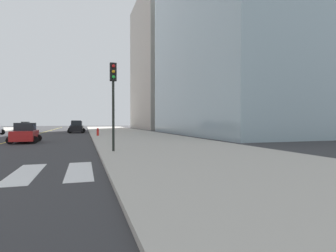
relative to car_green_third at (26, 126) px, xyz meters
The scene contains 9 objects.
sidewalk_kerb_east 40.36m from the car_green_third, 64.19° to the right, with size 10.00×120.00×0.15m, color #B2ADA3.
lane_divider_paint 17.21m from the car_green_third, 71.79° to the right, with size 0.16×80.00×0.01m, color yellow.
parking_garage_concrete 36.40m from the car_green_third, ahead, with size 18.00×24.00×31.52m, color #B2ADA3.
car_green_third is the anchor object (origin of this frame).
car_blue_fourth 14.04m from the car_green_third, 42.18° to the right, with size 2.81×4.46×1.98m.
car_red_fifth 38.08m from the car_green_third, 79.37° to the right, with size 2.43×3.83×1.69m.
car_black_sixth 20.92m from the car_green_third, 59.29° to the right, with size 2.69×4.23×1.87m.
traffic_light_near_corner 49.39m from the car_green_third, 74.25° to the right, with size 0.36×0.41×4.92m.
fire_hydrant 33.47m from the car_green_third, 66.55° to the right, with size 0.26×0.26×0.89m.
Camera 1 is at (6.47, -6.24, 1.81)m, focal length 28.43 mm.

